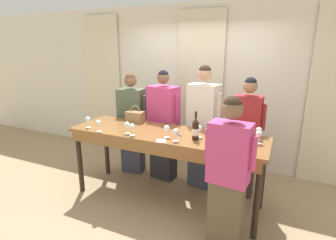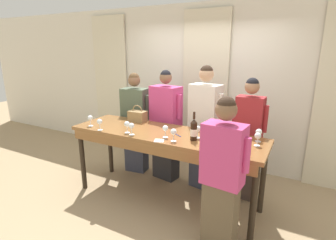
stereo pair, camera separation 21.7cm
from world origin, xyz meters
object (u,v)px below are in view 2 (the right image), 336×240
object	(u,v)px
wine_glass_center_right	(246,131)
wine_glass_back_left	(165,129)
wine_glass_center_mid	(258,136)
guest_pink_top	(166,126)
wine_bottle	(194,130)
wine_glass_by_bottle	(198,129)
wine_glass_back_mid	(127,124)
wine_glass_back_right	(219,142)
guest_cream_sweater	(204,128)
wine_glass_front_left	(174,132)
tasting_bar	(164,140)
wine_glass_front_mid	(90,118)
guest_olive_jacket	(136,123)
wine_glass_front_right	(131,126)
wine_glass_center_left	(259,132)
handbag	(137,116)
guest_striped_shirt	(248,138)
wine_glass_near_host	(100,122)
host_pouring	(222,177)

from	to	relation	value
wine_glass_center_right	wine_glass_back_left	xyz separation A→B (m)	(-0.90, -0.38, 0.00)
wine_glass_center_mid	guest_pink_top	xyz separation A→B (m)	(-1.46, 0.51, -0.23)
wine_bottle	wine_glass_center_right	bearing A→B (deg)	28.59
wine_bottle	wine_glass_by_bottle	distance (m)	0.10
wine_glass_back_mid	wine_glass_back_right	distance (m)	1.26
wine_glass_by_bottle	guest_cream_sweater	bearing A→B (deg)	102.10
wine_glass_front_left	wine_glass_center_right	xyz separation A→B (m)	(0.75, 0.45, 0.00)
tasting_bar	wine_glass_front_mid	world-z (taller)	wine_glass_front_mid
guest_cream_sweater	guest_olive_jacket	bearing A→B (deg)	-180.00
wine_glass_front_right	wine_glass_by_bottle	xyz separation A→B (m)	(0.79, 0.28, 0.00)
wine_glass_center_left	wine_glass_center_right	distance (m)	0.15
guest_olive_jacket	wine_glass_front_right	bearing A→B (deg)	-57.59
handbag	guest_striped_shirt	xyz separation A→B (m)	(1.59, 0.29, -0.19)
wine_glass_by_bottle	guest_cream_sweater	xyz separation A→B (m)	(-0.13, 0.58, -0.17)
tasting_bar	guest_olive_jacket	world-z (taller)	guest_olive_jacket
tasting_bar	wine_glass_near_host	distance (m)	0.91
wine_glass_center_right	wine_glass_back_right	xyz separation A→B (m)	(-0.17, -0.53, -0.00)
wine_glass_center_right	wine_glass_back_mid	distance (m)	1.50
wine_glass_front_left	wine_glass_center_right	distance (m)	0.87
wine_bottle	tasting_bar	bearing A→B (deg)	170.43
wine_bottle	wine_glass_front_left	size ratio (longest dim) A/B	2.23
wine_glass_center_right	guest_striped_shirt	xyz separation A→B (m)	(-0.04, 0.38, -0.22)
wine_glass_back_mid	wine_glass_by_bottle	world-z (taller)	same
tasting_bar	wine_glass_front_right	xyz separation A→B (m)	(-0.33, -0.26, 0.22)
wine_glass_front_left	wine_glass_back_mid	xyz separation A→B (m)	(-0.68, 0.00, 0.00)
wine_bottle	wine_glass_by_bottle	world-z (taller)	wine_bottle
wine_glass_front_left	wine_glass_back_right	xyz separation A→B (m)	(0.58, -0.08, 0.00)
wine_glass_front_left	host_pouring	size ratio (longest dim) A/B	0.10
wine_glass_front_left	guest_cream_sweater	world-z (taller)	guest_cream_sweater
wine_glass_back_right	wine_glass_near_host	distance (m)	1.65
wine_glass_front_mid	guest_striped_shirt	distance (m)	2.20
guest_pink_top	guest_striped_shirt	bearing A→B (deg)	-0.00
wine_glass_back_left	wine_glass_by_bottle	distance (m)	0.40
wine_glass_back_mid	guest_striped_shirt	world-z (taller)	guest_striped_shirt
wine_glass_front_right	wine_glass_center_right	size ratio (longest dim) A/B	1.00
wine_glass_back_right	wine_glass_by_bottle	size ratio (longest dim) A/B	1.00
wine_glass_center_right	guest_olive_jacket	xyz separation A→B (m)	(-1.88, 0.38, -0.25)
wine_glass_near_host	guest_pink_top	size ratio (longest dim) A/B	0.09
wine_bottle	guest_striped_shirt	size ratio (longest dim) A/B	0.21
wine_glass_center_left	guest_cream_sweater	bearing A→B (deg)	155.67
wine_glass_front_mid	wine_glass_back_left	distance (m)	1.18
wine_glass_center_left	wine_glass_by_bottle	distance (m)	0.72
tasting_bar	wine_glass_center_right	bearing A→B (deg)	12.75
wine_glass_near_host	guest_striped_shirt	bearing A→B (deg)	26.97
tasting_bar	handbag	distance (m)	0.73
wine_glass_center_left	wine_glass_center_right	world-z (taller)	same
guest_cream_sweater	wine_glass_back_right	bearing A→B (deg)	-61.49
handbag	tasting_bar	bearing A→B (deg)	-26.21
tasting_bar	wine_glass_front_mid	bearing A→B (deg)	-168.51
wine_glass_back_mid	guest_striped_shirt	bearing A→B (deg)	30.76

